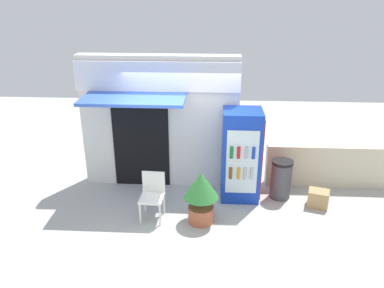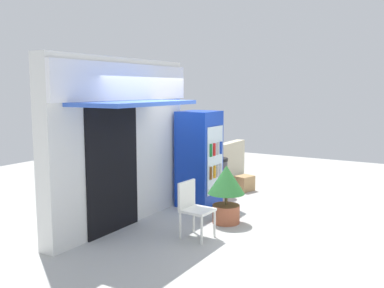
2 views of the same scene
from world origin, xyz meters
name	(u,v)px [view 1 (image 1 of 2)]	position (x,y,z in m)	size (l,w,h in m)	color
ground	(182,217)	(0.00, 0.00, 0.00)	(16.00, 16.00, 0.00)	#B2B2AD
storefront_building	(159,120)	(-0.58, 1.37, 1.47)	(3.28, 1.29, 2.80)	silver
drink_cooler	(241,155)	(1.14, 0.83, 0.93)	(0.78, 0.74, 1.87)	#1438B2
plastic_chair	(153,192)	(-0.53, 0.00, 0.51)	(0.45, 0.47, 0.88)	white
potted_plant_near_shop	(201,193)	(0.37, -0.13, 0.60)	(0.64, 0.64, 1.01)	#AD5B3D
trash_bin	(281,179)	(1.97, 0.86, 0.41)	(0.43, 0.43, 0.82)	#47474C
stone_boundary_wall	(328,166)	(3.06, 1.41, 0.47)	(2.66, 0.23, 0.93)	beige
cardboard_box	(318,198)	(2.67, 0.53, 0.17)	(0.39, 0.30, 0.34)	tan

